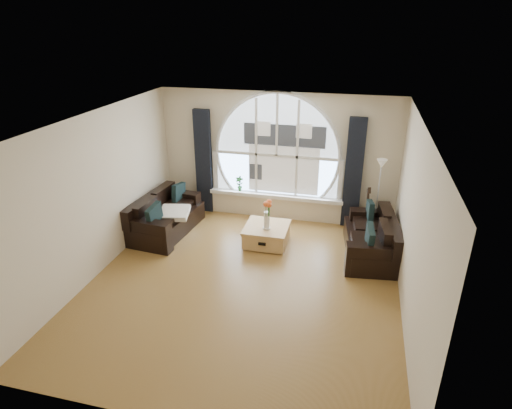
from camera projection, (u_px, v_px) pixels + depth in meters
name	position (u px, v px, depth m)	size (l,w,h in m)	color
ground	(243.00, 284.00, 7.10)	(5.00, 5.50, 0.01)	brown
ceiling	(241.00, 122.00, 6.00)	(5.00, 5.50, 0.01)	silver
wall_back	(277.00, 157.00, 8.99)	(5.00, 0.01, 2.70)	beige
wall_front	(165.00, 325.00, 4.11)	(5.00, 0.01, 2.70)	beige
wall_left	(97.00, 195.00, 7.09)	(0.01, 5.50, 2.70)	beige
wall_right	(413.00, 227.00, 6.00)	(0.01, 5.50, 2.70)	beige
attic_slope	(401.00, 158.00, 5.66)	(0.92, 5.50, 0.72)	silver
arched_window	(277.00, 145.00, 8.85)	(2.60, 0.06, 2.15)	silver
window_sill	(275.00, 196.00, 9.24)	(2.90, 0.22, 0.08)	white
window_frame	(277.00, 145.00, 8.83)	(2.76, 0.08, 2.15)	white
neighbor_house	(284.00, 151.00, 8.86)	(1.70, 0.02, 1.50)	silver
curtain_left	(204.00, 162.00, 9.32)	(0.35, 0.12, 2.30)	black
curtain_right	(353.00, 174.00, 8.62)	(0.35, 0.12, 2.30)	black
sofa_left	(166.00, 214.00, 8.64)	(0.87, 1.74, 0.77)	black
sofa_right	(371.00, 235.00, 7.81)	(0.84, 1.69, 0.75)	black
coffee_chest	(267.00, 234.00, 8.28)	(0.83, 0.83, 0.41)	#B4854B
throw_blanket	(175.00, 213.00, 8.46)	(0.55, 0.55, 0.10)	silver
vase_flowers	(267.00, 210.00, 7.96)	(0.24, 0.24, 0.70)	white
floor_lamp	(377.00, 199.00, 8.35)	(0.24, 0.24, 1.60)	#B2B2B2
guitar	(367.00, 210.00, 8.49)	(0.36, 0.24, 1.06)	brown
potted_plant	(239.00, 183.00, 9.33)	(0.17, 0.12, 0.33)	#1E6023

